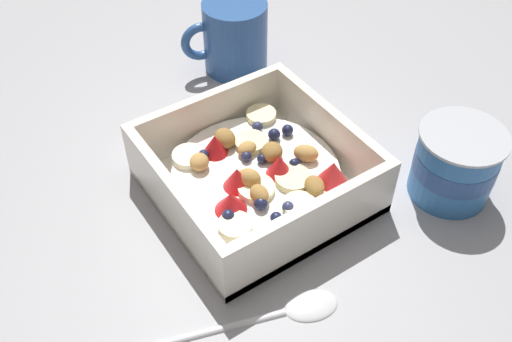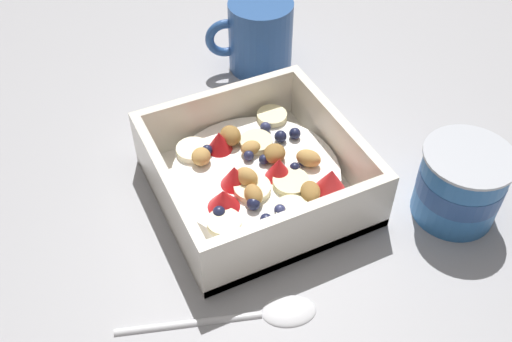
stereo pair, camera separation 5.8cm
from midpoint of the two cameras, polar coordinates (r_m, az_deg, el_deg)
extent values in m
plane|color=#9E9EA3|center=(0.62, -1.73, -1.05)|extent=(2.40, 2.40, 0.00)
cube|color=white|center=(0.60, -2.76, -1.82)|extent=(0.19, 0.19, 0.01)
cube|color=white|center=(0.55, -10.94, -3.62)|extent=(0.19, 0.01, 0.07)
cube|color=white|center=(0.62, 4.39, 3.46)|extent=(0.19, 0.01, 0.07)
cube|color=white|center=(0.64, -7.19, 4.95)|extent=(0.01, 0.17, 0.07)
cube|color=white|center=(0.53, 2.39, -5.75)|extent=(0.01, 0.17, 0.07)
cylinder|color=white|center=(0.59, -2.81, -0.85)|extent=(0.17, 0.17, 0.02)
cylinder|color=beige|center=(0.61, -3.26, 2.67)|extent=(0.05, 0.05, 0.01)
cylinder|color=#F4EAB7|center=(0.55, 1.22, -3.54)|extent=(0.05, 0.05, 0.01)
cylinder|color=#F4EAB7|center=(0.53, -5.17, -5.50)|extent=(0.03, 0.03, 0.01)
cylinder|color=beige|center=(0.57, 0.73, -0.89)|extent=(0.05, 0.05, 0.01)
cylinder|color=#F7EFC6|center=(0.60, -9.31, 1.27)|extent=(0.05, 0.05, 0.01)
cylinder|color=#F4EAB7|center=(0.56, -2.93, -1.85)|extent=(0.05, 0.05, 0.01)
cylinder|color=beige|center=(0.64, -2.09, 5.33)|extent=(0.03, 0.03, 0.01)
cone|color=red|center=(0.56, -4.81, -0.80)|extent=(0.04, 0.04, 0.02)
cone|color=red|center=(0.60, -6.80, 2.44)|extent=(0.03, 0.03, 0.02)
cone|color=red|center=(0.54, -5.55, -3.17)|extent=(0.04, 0.04, 0.02)
cone|color=red|center=(0.57, 4.59, -0.27)|extent=(0.04, 0.04, 0.03)
cone|color=red|center=(0.57, -0.22, 0.56)|extent=(0.04, 0.04, 0.02)
sphere|color=#23284C|center=(0.59, 1.61, 1.29)|extent=(0.01, 0.01, 0.01)
sphere|color=navy|center=(0.55, -5.42, -3.18)|extent=(0.01, 0.01, 0.01)
sphere|color=#191E3D|center=(0.62, 0.41, 3.87)|extent=(0.01, 0.01, 0.01)
sphere|color=#191E3D|center=(0.59, -2.15, 0.99)|extent=(0.01, 0.01, 0.01)
sphere|color=navy|center=(0.62, -2.53, 4.20)|extent=(0.01, 0.01, 0.01)
sphere|color=#191E3D|center=(0.54, -5.82, -4.50)|extent=(0.01, 0.01, 0.01)
sphere|color=#191E3D|center=(0.60, -7.90, 1.43)|extent=(0.01, 0.01, 0.01)
sphere|color=#191E3D|center=(0.61, -0.93, 3.45)|extent=(0.01, 0.01, 0.01)
sphere|color=#23284C|center=(0.59, -3.76, 1.29)|extent=(0.01, 0.01, 0.01)
sphere|color=#191E3D|center=(0.55, -2.57, -3.34)|extent=(0.01, 0.01, 0.01)
sphere|color=#191E3D|center=(0.53, -1.13, -4.74)|extent=(0.01, 0.01, 0.01)
sphere|color=navy|center=(0.54, 0.08, -3.68)|extent=(0.01, 0.01, 0.01)
sphere|color=#23284C|center=(0.61, -6.26, 2.89)|extent=(0.01, 0.01, 0.01)
sphere|color=#191E3D|center=(0.58, 0.89, 0.58)|extent=(0.01, 0.01, 0.01)
ellipsoid|color=olive|center=(0.59, -1.05, 1.55)|extent=(0.03, 0.03, 0.02)
ellipsoid|color=#AD7F42|center=(0.55, -2.69, -2.44)|extent=(0.02, 0.02, 0.02)
ellipsoid|color=tan|center=(0.56, -3.63, -0.83)|extent=(0.03, 0.03, 0.02)
ellipsoid|color=olive|center=(0.61, -5.81, 3.06)|extent=(0.03, 0.02, 0.02)
ellipsoid|color=tan|center=(0.59, -8.37, 0.74)|extent=(0.03, 0.03, 0.02)
ellipsoid|color=olive|center=(0.56, 2.76, -1.60)|extent=(0.03, 0.03, 0.02)
ellipsoid|color=tan|center=(0.59, 2.10, 1.61)|extent=(0.03, 0.03, 0.02)
ellipsoid|color=tan|center=(0.60, -3.65, 2.06)|extent=(0.02, 0.02, 0.01)
ellipsoid|color=silver|center=(0.52, 2.18, -12.92)|extent=(0.05, 0.06, 0.01)
cylinder|color=silver|center=(0.51, -7.45, -15.18)|extent=(0.04, 0.12, 0.01)
cylinder|color=#3370B7|center=(0.60, 16.22, 0.44)|extent=(0.08, 0.08, 0.07)
cylinder|color=#2D5193|center=(0.60, 16.29, 0.69)|extent=(0.08, 0.08, 0.02)
cylinder|color=#B7BCC6|center=(0.58, 16.98, 3.16)|extent=(0.09, 0.09, 0.00)
cylinder|color=#2D5699|center=(0.75, -4.30, 12.84)|extent=(0.08, 0.08, 0.09)
torus|color=#2D5699|center=(0.74, -7.66, 12.29)|extent=(0.02, 0.05, 0.05)
camera|label=1|loc=(0.03, -92.85, -2.88)|focal=41.11mm
camera|label=2|loc=(0.03, 87.15, 2.88)|focal=41.11mm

